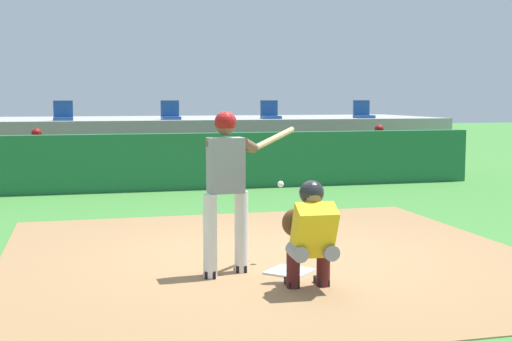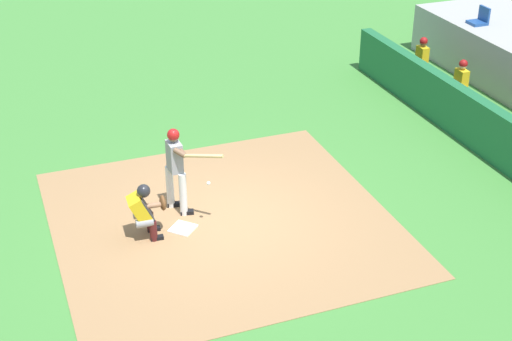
{
  "view_description": "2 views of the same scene",
  "coord_description": "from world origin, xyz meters",
  "px_view_note": "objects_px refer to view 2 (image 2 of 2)",
  "views": [
    {
      "loc": [
        -2.22,
        -7.97,
        1.95
      ],
      "look_at": [
        0.0,
        0.7,
        1.0
      ],
      "focal_mm": 48.4,
      "sensor_mm": 36.0,
      "label": 1
    },
    {
      "loc": [
        11.9,
        -3.77,
        7.91
      ],
      "look_at": [
        0.0,
        0.7,
        1.0
      ],
      "focal_mm": 52.97,
      "sensor_mm": 36.0,
      "label": 2
    }
  ],
  "objects_px": {
    "home_plate": "(183,228)",
    "dugout_player_0": "(418,60)",
    "stadium_seat_0": "(480,19)",
    "dugout_player_1": "(457,83)",
    "catcher_crouched": "(145,209)",
    "batter_at_plate": "(176,165)"
  },
  "relations": [
    {
      "from": "batter_at_plate",
      "to": "dugout_player_0",
      "type": "xyz_separation_m",
      "value": [
        -4.32,
        8.04,
        -0.36
      ]
    },
    {
      "from": "home_plate",
      "to": "dugout_player_0",
      "type": "relative_size",
      "value": 0.34
    },
    {
      "from": "home_plate",
      "to": "dugout_player_0",
      "type": "height_order",
      "value": "dugout_player_0"
    },
    {
      "from": "stadium_seat_0",
      "to": "dugout_player_1",
      "type": "bearing_deg",
      "value": -44.34
    },
    {
      "from": "home_plate",
      "to": "stadium_seat_0",
      "type": "xyz_separation_m",
      "value": [
        -5.2,
        10.18,
        1.51
      ]
    },
    {
      "from": "catcher_crouched",
      "to": "home_plate",
      "type": "bearing_deg",
      "value": 90.37
    },
    {
      "from": "batter_at_plate",
      "to": "catcher_crouched",
      "type": "distance_m",
      "value": 1.13
    },
    {
      "from": "home_plate",
      "to": "catcher_crouched",
      "type": "relative_size",
      "value": 0.28
    },
    {
      "from": "batter_at_plate",
      "to": "stadium_seat_0",
      "type": "xyz_separation_m",
      "value": [
        -4.53,
        10.08,
        0.5
      ]
    },
    {
      "from": "batter_at_plate",
      "to": "dugout_player_1",
      "type": "distance_m",
      "value": 8.41
    },
    {
      "from": "catcher_crouched",
      "to": "dugout_player_1",
      "type": "height_order",
      "value": "dugout_player_1"
    },
    {
      "from": "home_plate",
      "to": "catcher_crouched",
      "type": "height_order",
      "value": "catcher_crouched"
    },
    {
      "from": "catcher_crouched",
      "to": "dugout_player_0",
      "type": "bearing_deg",
      "value": 119.48
    },
    {
      "from": "batter_at_plate",
      "to": "catcher_crouched",
      "type": "height_order",
      "value": "batter_at_plate"
    },
    {
      "from": "dugout_player_0",
      "to": "dugout_player_1",
      "type": "bearing_deg",
      "value": 0.0
    },
    {
      "from": "dugout_player_0",
      "to": "dugout_player_1",
      "type": "distance_m",
      "value": 1.87
    },
    {
      "from": "catcher_crouched",
      "to": "dugout_player_0",
      "type": "relative_size",
      "value": 1.23
    },
    {
      "from": "stadium_seat_0",
      "to": "dugout_player_0",
      "type": "bearing_deg",
      "value": -84.16
    },
    {
      "from": "home_plate",
      "to": "dugout_player_0",
      "type": "bearing_deg",
      "value": 121.5
    },
    {
      "from": "catcher_crouched",
      "to": "dugout_player_0",
      "type": "distance_m",
      "value": 10.15
    },
    {
      "from": "batter_at_plate",
      "to": "stadium_seat_0",
      "type": "height_order",
      "value": "stadium_seat_0"
    },
    {
      "from": "home_plate",
      "to": "stadium_seat_0",
      "type": "height_order",
      "value": "stadium_seat_0"
    }
  ]
}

